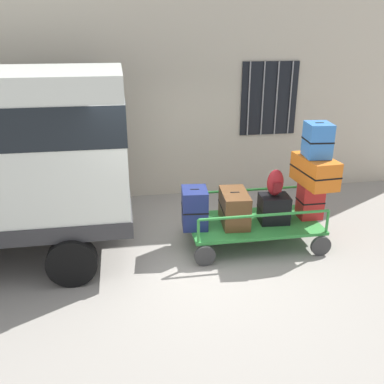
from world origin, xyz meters
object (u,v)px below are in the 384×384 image
at_px(backpack, 275,183).
at_px(suitcase_left_bottom, 195,208).
at_px(luggage_cart, 253,225).
at_px(suitcase_midright_top, 318,140).
at_px(suitcase_midright_bottom, 310,200).
at_px(suitcase_midleft_bottom, 234,208).
at_px(suitcase_center_bottom, 274,209).
at_px(suitcase_midright_middle, 315,171).

bearing_deg(backpack, suitcase_left_bottom, 177.60).
distance_m(luggage_cart, suitcase_left_bottom, 1.06).
height_order(luggage_cart, suitcase_midright_top, suitcase_midright_top).
relative_size(suitcase_midright_bottom, backpack, 1.40).
height_order(luggage_cart, suitcase_left_bottom, suitcase_left_bottom).
distance_m(suitcase_midleft_bottom, suitcase_midright_bottom, 1.32).
bearing_deg(suitcase_center_bottom, backpack, -154.69).
bearing_deg(luggage_cart, backpack, -6.71).
bearing_deg(luggage_cart, suitcase_midright_middle, -0.82).
relative_size(luggage_cart, suitcase_midright_top, 3.98).
distance_m(suitcase_left_bottom, backpack, 1.36).
bearing_deg(suitcase_midleft_bottom, suitcase_midright_bottom, 0.52).
distance_m(suitcase_left_bottom, suitcase_midleft_bottom, 0.66).
bearing_deg(suitcase_left_bottom, backpack, -2.40).
bearing_deg(suitcase_midright_bottom, suitcase_midright_middle, -90.00).
bearing_deg(backpack, suitcase_midleft_bottom, 174.77).
bearing_deg(suitcase_midright_top, suitcase_midright_bottom, 90.00).
relative_size(suitcase_center_bottom, suitcase_midright_middle, 0.56).
height_order(suitcase_midright_bottom, suitcase_midright_middle, suitcase_midright_middle).
xyz_separation_m(luggage_cart, suitcase_midright_middle, (0.99, -0.01, 0.90)).
bearing_deg(suitcase_midright_middle, suitcase_center_bottom, -178.35).
bearing_deg(suitcase_midright_bottom, backpack, -173.90).
height_order(suitcase_midleft_bottom, suitcase_midright_bottom, suitcase_midright_bottom).
distance_m(suitcase_left_bottom, suitcase_midright_top, 2.23).
distance_m(luggage_cart, suitcase_center_bottom, 0.44).
xyz_separation_m(suitcase_midright_bottom, backpack, (-0.67, -0.07, 0.38)).
xyz_separation_m(luggage_cart, suitcase_midright_top, (0.99, 0.01, 1.41)).
relative_size(suitcase_left_bottom, suitcase_midright_top, 1.16).
bearing_deg(suitcase_midright_middle, suitcase_midleft_bottom, 178.44).
height_order(suitcase_center_bottom, backpack, backpack).
bearing_deg(suitcase_center_bottom, suitcase_midright_bottom, 5.80).
height_order(suitcase_center_bottom, suitcase_midright_middle, suitcase_midright_middle).
relative_size(suitcase_midleft_bottom, suitcase_midright_bottom, 1.27).
xyz_separation_m(suitcase_midleft_bottom, suitcase_midright_bottom, (1.31, 0.01, 0.04)).
height_order(suitcase_left_bottom, suitcase_midright_bottom, suitcase_left_bottom).
bearing_deg(suitcase_left_bottom, suitcase_midright_middle, -0.91).
height_order(suitcase_midright_middle, suitcase_midright_top, suitcase_midright_top).
relative_size(suitcase_center_bottom, suitcase_midright_top, 0.92).
height_order(suitcase_left_bottom, suitcase_midleft_bottom, suitcase_left_bottom).
relative_size(suitcase_midright_middle, suitcase_midright_top, 1.64).
relative_size(luggage_cart, suitcase_left_bottom, 3.42).
bearing_deg(suitcase_center_bottom, suitcase_left_bottom, 177.81).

